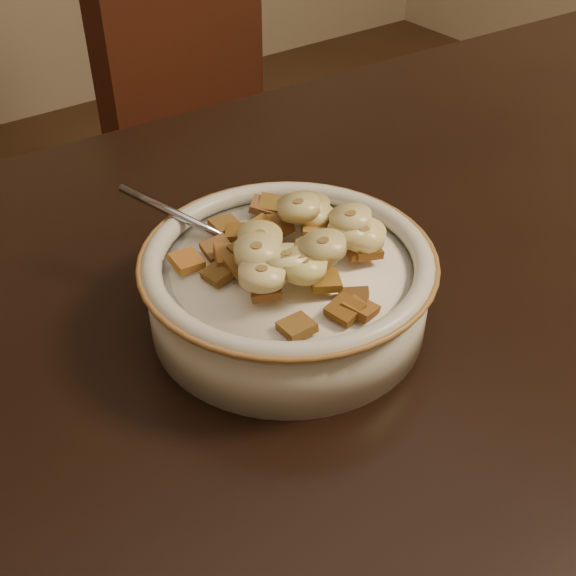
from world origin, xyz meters
TOP-DOWN VIEW (x-y plane):
  - chair at (0.07, 0.66)m, footprint 0.55×0.55m
  - cereal_bowl at (-0.28, 0.09)m, footprint 0.20×0.20m
  - milk at (-0.28, 0.09)m, footprint 0.17×0.17m
  - spoon at (-0.29, 0.12)m, footprint 0.05×0.06m
  - cereal_square_0 at (-0.34, 0.13)m, footprint 0.02×0.02m
  - cereal_square_1 at (-0.25, 0.15)m, footprint 0.03×0.03m
  - cereal_square_2 at (-0.27, 0.07)m, footprint 0.03×0.03m
  - cereal_square_3 at (-0.31, 0.13)m, footprint 0.02×0.02m
  - cereal_square_4 at (-0.23, 0.13)m, footprint 0.03×0.03m
  - cereal_square_5 at (-0.26, 0.12)m, footprint 0.03×0.03m
  - cereal_square_6 at (-0.27, 0.07)m, footprint 0.02×0.02m
  - cereal_square_7 at (-0.25, 0.08)m, footprint 0.03×0.03m
  - cereal_square_8 at (-0.28, 0.02)m, footprint 0.02×0.02m
  - cereal_square_9 at (-0.31, 0.11)m, footprint 0.03×0.03m
  - cereal_square_10 at (-0.30, 0.10)m, footprint 0.02×0.02m
  - cereal_square_11 at (-0.23, 0.09)m, footprint 0.03×0.03m
  - cereal_square_12 at (-0.28, 0.05)m, footprint 0.03×0.03m
  - cereal_square_13 at (-0.28, 0.11)m, footprint 0.02×0.02m
  - cereal_square_14 at (-0.29, 0.10)m, footprint 0.03×0.03m
  - cereal_square_15 at (-0.31, 0.09)m, footprint 0.02×0.02m
  - cereal_square_16 at (-0.27, 0.11)m, footprint 0.02×0.02m
  - cereal_square_17 at (-0.25, 0.15)m, footprint 0.03×0.03m
  - cereal_square_18 at (-0.23, 0.06)m, footprint 0.03×0.02m
  - cereal_square_19 at (-0.23, 0.06)m, footprint 0.03×0.03m
  - cereal_square_20 at (-0.29, 0.15)m, footprint 0.02×0.02m
  - cereal_square_21 at (-0.29, 0.13)m, footprint 0.03×0.03m
  - cereal_square_22 at (-0.33, 0.10)m, footprint 0.02×0.02m
  - cereal_square_23 at (-0.31, 0.06)m, footprint 0.03×0.03m
  - cereal_square_24 at (-0.25, 0.09)m, footprint 0.03×0.03m
  - cereal_square_25 at (-0.32, 0.02)m, footprint 0.02×0.02m
  - cereal_square_26 at (-0.27, 0.01)m, footprint 0.03×0.03m
  - cereal_square_27 at (-0.27, 0.02)m, footprint 0.03×0.03m
  - banana_slice_0 at (-0.23, 0.07)m, footprint 0.04×0.04m
  - banana_slice_1 at (-0.24, 0.12)m, footprint 0.04×0.04m
  - banana_slice_2 at (-0.25, 0.10)m, footprint 0.04×0.04m
  - banana_slice_3 at (-0.24, 0.10)m, footprint 0.03×0.03m
  - banana_slice_4 at (-0.29, 0.05)m, footprint 0.04×0.04m
  - banana_slice_5 at (-0.32, 0.06)m, footprint 0.04×0.04m
  - banana_slice_6 at (-0.29, 0.06)m, footprint 0.04×0.04m
  - banana_slice_7 at (-0.23, 0.06)m, footprint 0.04×0.04m
  - banana_slice_8 at (-0.27, 0.06)m, footprint 0.04×0.04m
  - banana_slice_9 at (-0.30, 0.09)m, footprint 0.04×0.04m
  - banana_slice_10 at (-0.31, 0.08)m, footprint 0.04×0.04m
  - banana_slice_11 at (-0.23, 0.08)m, footprint 0.04×0.04m
  - banana_slice_12 at (-0.27, 0.06)m, footprint 0.04×0.04m

SIDE VIEW (x-z plane):
  - chair at x=0.07m, z-range 0.00..0.95m
  - cereal_bowl at x=-0.28m, z-range 0.75..0.80m
  - milk at x=-0.28m, z-range 0.80..0.80m
  - spoon at x=-0.29m, z-range 0.80..0.81m
  - cereal_square_27 at x=-0.27m, z-range 0.80..0.81m
  - cereal_square_25 at x=-0.32m, z-range 0.80..0.81m
  - cereal_square_26 at x=-0.27m, z-range 0.80..0.81m
  - cereal_square_3 at x=-0.31m, z-range 0.80..0.81m
  - cereal_square_4 at x=-0.23m, z-range 0.80..0.81m
  - cereal_square_20 at x=-0.29m, z-range 0.80..0.81m
  - cereal_square_22 at x=-0.33m, z-range 0.80..0.81m
  - cereal_square_17 at x=-0.25m, z-range 0.80..0.81m
  - cereal_square_8 at x=-0.28m, z-range 0.80..0.81m
  - cereal_square_0 at x=-0.34m, z-range 0.80..0.81m
  - cereal_square_1 at x=-0.25m, z-range 0.80..0.81m
  - cereal_square_21 at x=-0.29m, z-range 0.80..0.81m
  - cereal_square_19 at x=-0.23m, z-range 0.80..0.81m
  - cereal_square_11 at x=-0.23m, z-range 0.80..0.82m
  - cereal_square_23 at x=-0.31m, z-range 0.80..0.82m
  - cereal_square_18 at x=-0.23m, z-range 0.81..0.81m
  - cereal_square_12 at x=-0.28m, z-range 0.81..0.81m
  - cereal_square_9 at x=-0.31m, z-range 0.81..0.82m
  - cereal_square_5 at x=-0.26m, z-range 0.81..0.82m
  - cereal_square_15 at x=-0.31m, z-range 0.81..0.82m
  - cereal_square_10 at x=-0.30m, z-range 0.81..0.82m
  - cereal_square_16 at x=-0.27m, z-range 0.81..0.82m
  - cereal_square_7 at x=-0.25m, z-range 0.81..0.82m
  - cereal_square_24 at x=-0.25m, z-range 0.81..0.82m
  - cereal_square_14 at x=-0.29m, z-range 0.81..0.82m
  - cereal_square_2 at x=-0.27m, z-range 0.81..0.82m
  - cereal_square_6 at x=-0.27m, z-range 0.81..0.82m
  - cereal_square_13 at x=-0.28m, z-range 0.81..0.83m
  - banana_slice_7 at x=-0.23m, z-range 0.81..0.83m
  - banana_slice_0 at x=-0.23m, z-range 0.82..0.83m
  - banana_slice_1 at x=-0.24m, z-range 0.81..0.83m
  - banana_slice_3 at x=-0.24m, z-range 0.82..0.83m
  - banana_slice_11 at x=-0.23m, z-range 0.82..0.83m
  - banana_slice_5 at x=-0.32m, z-range 0.82..0.83m
  - banana_slice_6 at x=-0.29m, z-range 0.82..0.83m
  - banana_slice_4 at x=-0.29m, z-range 0.82..0.83m
  - banana_slice_12 at x=-0.27m, z-range 0.82..0.83m
  - banana_slice_10 at x=-0.31m, z-range 0.82..0.83m
  - banana_slice_9 at x=-0.30m, z-range 0.82..0.84m
  - banana_slice_8 at x=-0.27m, z-range 0.82..0.84m
  - banana_slice_2 at x=-0.25m, z-range 0.82..0.84m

